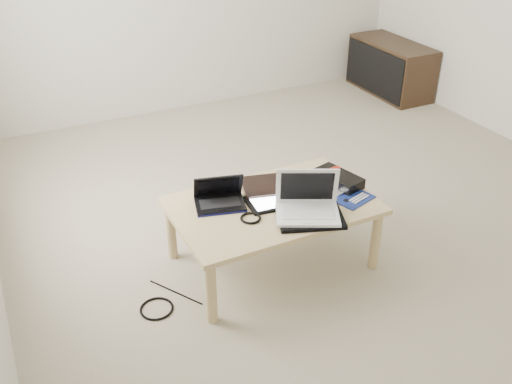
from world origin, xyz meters
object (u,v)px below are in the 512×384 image
coffee_table (273,211)px  gpu_box (338,179)px  netbook (219,198)px  white_laptop (307,204)px  media_cabinet (390,68)px

coffee_table → gpu_box: gpu_box is taller
netbook → white_laptop: (0.37, -0.31, 0.03)m
netbook → gpu_box: 0.72m
white_laptop → gpu_box: (0.34, 0.22, -0.04)m
netbook → media_cabinet: bearing=34.9°
coffee_table → white_laptop: size_ratio=2.77×
netbook → white_laptop: size_ratio=0.78×
coffee_table → media_cabinet: media_cabinet is taller
coffee_table → netbook: 0.30m
media_cabinet → coffee_table: bearing=-140.3°
netbook → white_laptop: 0.48m
white_laptop → coffee_table: bearing=119.1°
coffee_table → gpu_box: (0.45, 0.03, 0.08)m
coffee_table → netbook: size_ratio=3.56×
netbook → gpu_box: netbook is taller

